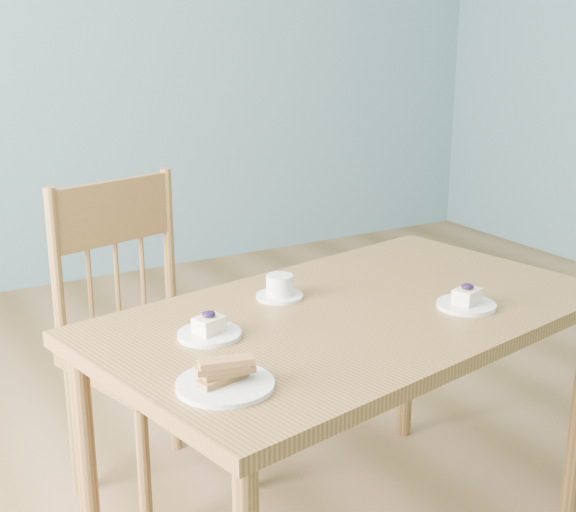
% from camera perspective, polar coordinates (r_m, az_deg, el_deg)
% --- Properties ---
extents(room, '(5.01, 5.01, 2.71)m').
position_cam_1_polar(room, '(2.16, 6.59, 15.12)').
color(room, olive).
rests_on(room, ground).
extents(dining_table, '(1.42, 0.98, 0.70)m').
position_cam_1_polar(dining_table, '(2.04, 4.65, -5.62)').
color(dining_table, olive).
rests_on(dining_table, ground).
extents(dining_chair, '(0.53, 0.51, 0.96)m').
position_cam_1_polar(dining_chair, '(2.41, -9.95, -5.91)').
color(dining_chair, olive).
rests_on(dining_chair, ground).
extents(cheesecake_plate_near, '(0.15, 0.15, 0.06)m').
position_cam_1_polar(cheesecake_plate_near, '(2.07, 12.58, -3.16)').
color(cheesecake_plate_near, white).
rests_on(cheesecake_plate_near, dining_table).
extents(cheesecake_plate_far, '(0.15, 0.15, 0.06)m').
position_cam_1_polar(cheesecake_plate_far, '(1.85, -5.62, -5.27)').
color(cheesecake_plate_far, white).
rests_on(cheesecake_plate_far, dining_table).
extents(coffee_cup, '(0.12, 0.12, 0.06)m').
position_cam_1_polar(coffee_cup, '(2.08, -0.58, -2.30)').
color(coffee_cup, white).
rests_on(coffee_cup, dining_table).
extents(biscotti_plate, '(0.20, 0.20, 0.06)m').
position_cam_1_polar(biscotti_plate, '(1.60, -4.50, -8.66)').
color(biscotti_plate, white).
rests_on(biscotti_plate, dining_table).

